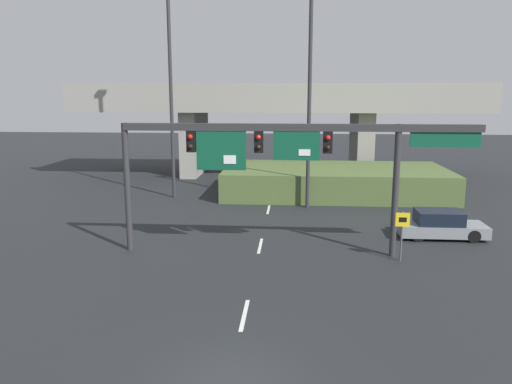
{
  "coord_description": "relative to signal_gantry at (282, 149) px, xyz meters",
  "views": [
    {
      "loc": [
        1.55,
        -11.44,
        7.14
      ],
      "look_at": [
        0.0,
        8.77,
        3.14
      ],
      "focal_mm": 35.0,
      "sensor_mm": 36.0,
      "label": 1
    }
  ],
  "objects": [
    {
      "name": "grass_embankment",
      "position": [
        3.47,
        14.03,
        -3.8
      ],
      "size": [
        15.75,
        7.98,
        1.92
      ],
      "color": "#4C6033",
      "rests_on": "ground"
    },
    {
      "name": "highway_light_pole_near",
      "position": [
        1.4,
        9.52,
        2.92
      ],
      "size": [
        0.7,
        0.36,
        14.63
      ],
      "color": "#2D2D30",
      "rests_on": "ground"
    },
    {
      "name": "highway_light_pole_far",
      "position": [
        -7.84,
        12.01,
        3.59
      ],
      "size": [
        0.7,
        0.36,
        15.95
      ],
      "color": "#2D2D30",
      "rests_on": "ground"
    },
    {
      "name": "parked_sedan_near_right",
      "position": [
        7.93,
        3.2,
        -4.12
      ],
      "size": [
        4.28,
        1.83,
        1.39
      ],
      "rotation": [
        0.0,
        0.0,
        -0.0
      ],
      "color": "gray",
      "rests_on": "ground"
    },
    {
      "name": "signal_gantry",
      "position": [
        0.0,
        0.0,
        0.0
      ],
      "size": [
        15.66,
        0.44,
        5.87
      ],
      "color": "#2D2D30",
      "rests_on": "ground"
    },
    {
      "name": "speed_limit_sign",
      "position": [
        5.18,
        -0.66,
        -3.32
      ],
      "size": [
        0.6,
        0.11,
        2.21
      ],
      "color": "#4C4C4C",
      "rests_on": "ground"
    },
    {
      "name": "lane_markings",
      "position": [
        -1.04,
        4.89,
        -4.76
      ],
      "size": [
        0.14,
        25.22,
        0.01
      ],
      "color": "silver",
      "rests_on": "ground"
    },
    {
      "name": "ground_plane",
      "position": [
        -1.04,
        -10.3,
        -4.77
      ],
      "size": [
        160.0,
        160.0,
        0.0
      ],
      "primitive_type": "plane",
      "color": "black"
    },
    {
      "name": "overpass_bridge",
      "position": [
        -1.04,
        22.7,
        0.93
      ],
      "size": [
        35.01,
        8.19,
        7.98
      ],
      "color": "gray",
      "rests_on": "ground"
    }
  ]
}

